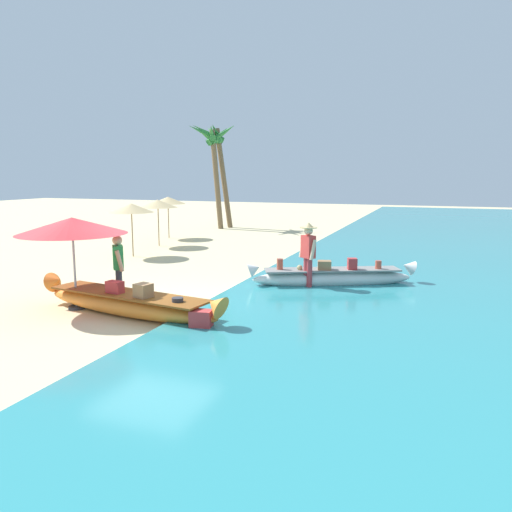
{
  "coord_description": "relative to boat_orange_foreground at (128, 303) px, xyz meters",
  "views": [
    {
      "loc": [
        6.04,
        -9.57,
        2.95
      ],
      "look_at": [
        1.71,
        2.18,
        0.9
      ],
      "focal_mm": 35.34,
      "sensor_mm": 36.0,
      "label": 1
    }
  ],
  "objects": [
    {
      "name": "parasol_row_2",
      "position": [
        -5.73,
        11.64,
        1.47
      ],
      "size": [
        1.6,
        1.6,
        1.91
      ],
      "color": "#8E6B47",
      "rests_on": "ground"
    },
    {
      "name": "parasol_row_1",
      "position": [
        -4.82,
        9.24,
        1.47
      ],
      "size": [
        1.6,
        1.6,
        1.91
      ],
      "color": "#8E6B47",
      "rests_on": "ground"
    },
    {
      "name": "palm_tree_tall_inland",
      "position": [
        -5.61,
        16.98,
        4.18
      ],
      "size": [
        2.43,
        2.32,
        5.72
      ],
      "color": "brown",
      "rests_on": "ground"
    },
    {
      "name": "boat_white_midground",
      "position": [
        3.46,
        4.11,
        0.01
      ],
      "size": [
        4.23,
        2.34,
        0.79
      ],
      "color": "white",
      "rests_on": "ground"
    },
    {
      "name": "parasol_row_0",
      "position": [
        -4.31,
        6.6,
        1.47
      ],
      "size": [
        1.6,
        1.6,
        1.91
      ],
      "color": "#8E6B47",
      "rests_on": "ground"
    },
    {
      "name": "boat_orange_foreground",
      "position": [
        0.0,
        0.0,
        0.0
      ],
      "size": [
        4.84,
        1.48,
        0.78
      ],
      "color": "orange",
      "rests_on": "ground"
    },
    {
      "name": "patio_umbrella_large",
      "position": [
        -1.41,
        0.08,
        1.56
      ],
      "size": [
        2.35,
        2.35,
        2.02
      ],
      "color": "#B7B7BC",
      "rests_on": "ground"
    },
    {
      "name": "person_vendor_hatted",
      "position": [
        2.94,
        3.6,
        0.73
      ],
      "size": [
        0.55,
        0.5,
        1.74
      ],
      "color": "#B2383D",
      "rests_on": "ground"
    },
    {
      "name": "ground_plane",
      "position": [
        0.02,
        0.88,
        -0.27
      ],
      "size": [
        80.0,
        80.0,
        0.0
      ],
      "primitive_type": "plane",
      "color": "beige"
    },
    {
      "name": "person_tourist_customer",
      "position": [
        -0.73,
        0.72,
        0.62
      ],
      "size": [
        0.49,
        0.55,
        1.59
      ],
      "color": "#333842",
      "rests_on": "ground"
    },
    {
      "name": "palm_tree_leaning_seaward",
      "position": [
        -5.59,
        16.25,
        4.18
      ],
      "size": [
        2.43,
        2.69,
        5.59
      ],
      "color": "brown",
      "rests_on": "ground"
    },
    {
      "name": "cooler_box",
      "position": [
        1.91,
        -0.44,
        -0.07
      ],
      "size": [
        0.45,
        0.35,
        0.41
      ],
      "primitive_type": "cube",
      "rotation": [
        0.0,
        0.0,
        0.16
      ],
      "color": "#C63838",
      "rests_on": "ground"
    }
  ]
}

